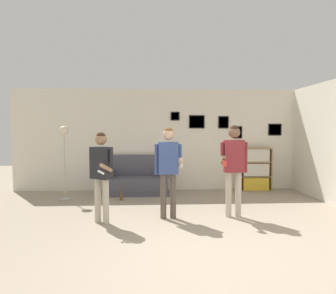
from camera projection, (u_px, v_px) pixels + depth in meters
The scene contains 9 objects.
ground_plane at pixel (207, 260), 3.76m from camera, with size 20.00×20.00×0.00m, color gray.
wall_back at pixel (178, 140), 8.06m from camera, with size 8.73×0.08×2.70m.
couch at pixel (139, 181), 7.66m from camera, with size 1.55×0.80×0.96m.
bookshelf at pixel (255, 169), 7.99m from camera, with size 0.84×0.30×1.14m.
floor_lamp at pixel (64, 148), 6.86m from camera, with size 0.28×0.28×1.72m.
person_player_foreground_left at pixel (101, 168), 5.18m from camera, with size 0.44×0.58×1.59m.
person_player_foreground_center at pixel (168, 163), 5.45m from camera, with size 0.50×0.45×1.68m.
person_watcher_holding_cup at pixel (234, 161), 5.54m from camera, with size 0.53×0.41×1.72m.
bottle_on_floor at pixel (121, 196), 6.90m from camera, with size 0.06×0.06×0.25m.
Camera 1 is at (-0.68, -3.63, 1.64)m, focal length 32.00 mm.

